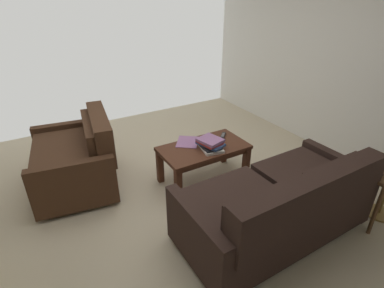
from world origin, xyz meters
name	(u,v)px	position (x,y,z in m)	size (l,w,h in m)	color
ground_plane	(177,201)	(0.00, 0.00, 0.00)	(4.95, 5.22, 0.01)	beige
wall_left	(347,56)	(-2.48, 0.00, 1.32)	(0.12, 5.22, 2.65)	silver
sofa_main	(280,205)	(-0.56, 0.93, 0.36)	(1.80, 0.88, 0.84)	black
loveseat_near	(77,158)	(0.84, -0.84, 0.37)	(1.00, 1.25, 0.86)	black
coffee_table	(204,152)	(-0.46, -0.20, 0.39)	(1.02, 0.55, 0.46)	#4C2819
end_table	(374,178)	(-1.54, 1.18, 0.47)	(0.44, 0.44, 0.58)	brown
book_stack	(210,144)	(-0.50, -0.12, 0.53)	(0.29, 0.34, 0.13)	silver
tv_remote	(223,136)	(-0.82, -0.31, 0.47)	(0.15, 0.14, 0.02)	black
loose_magazine	(188,142)	(-0.36, -0.39, 0.47)	(0.24, 0.30, 0.01)	#996699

